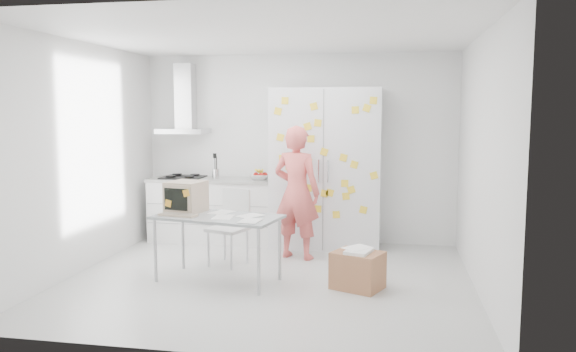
% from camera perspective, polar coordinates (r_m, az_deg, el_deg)
% --- Properties ---
extents(floor, '(4.50, 4.00, 0.02)m').
position_cam_1_polar(floor, '(6.44, -2.00, -10.53)').
color(floor, silver).
rests_on(floor, ground).
extents(walls, '(4.52, 4.01, 2.70)m').
position_cam_1_polar(walls, '(6.88, -0.75, 2.12)').
color(walls, white).
rests_on(walls, ground).
extents(ceiling, '(4.50, 4.00, 0.02)m').
position_cam_1_polar(ceiling, '(6.21, -2.10, 14.11)').
color(ceiling, white).
rests_on(ceiling, walls).
extents(counter_run, '(1.84, 0.63, 1.28)m').
position_cam_1_polar(counter_run, '(8.24, -7.61, -3.35)').
color(counter_run, white).
rests_on(counter_run, ground).
extents(range_hood, '(0.70, 0.48, 1.01)m').
position_cam_1_polar(range_hood, '(8.40, -10.43, 6.97)').
color(range_hood, silver).
rests_on(range_hood, walls).
extents(tall_cabinet, '(1.50, 0.68, 2.20)m').
position_cam_1_polar(tall_cabinet, '(7.78, 3.88, 0.77)').
color(tall_cabinet, silver).
rests_on(tall_cabinet, ground).
extents(person, '(0.71, 0.56, 1.71)m').
position_cam_1_polar(person, '(7.17, 0.89, -1.69)').
color(person, '#EA605B').
rests_on(person, ground).
extents(desk, '(1.48, 0.93, 1.09)m').
position_cam_1_polar(desk, '(6.41, -9.23, -2.99)').
color(desk, '#93999C').
rests_on(desk, ground).
extents(chair, '(0.53, 0.53, 0.93)m').
position_cam_1_polar(chair, '(6.99, -5.79, -4.66)').
color(chair, silver).
rests_on(chair, ground).
extents(cardboard_box, '(0.61, 0.56, 0.44)m').
position_cam_1_polar(cardboard_box, '(6.12, 7.09, -9.42)').
color(cardboard_box, '#AA6F49').
rests_on(cardboard_box, ground).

